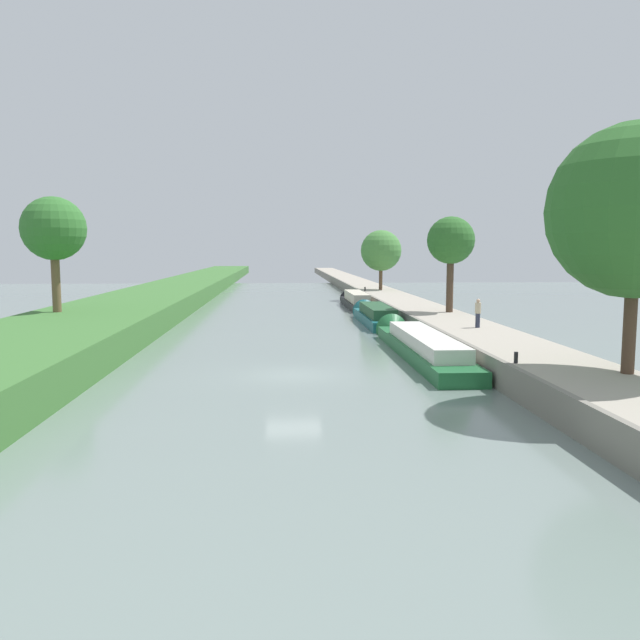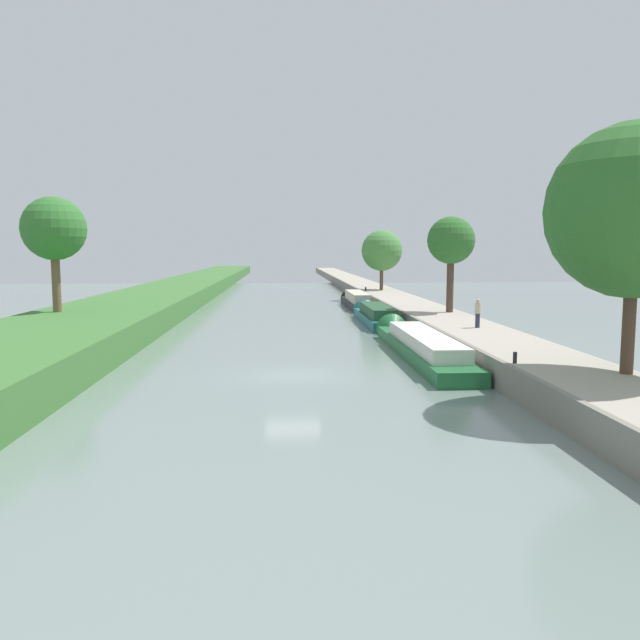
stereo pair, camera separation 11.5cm
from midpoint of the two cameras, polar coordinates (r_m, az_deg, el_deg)
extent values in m
plane|color=slate|center=(28.39, -2.55, -5.02)|extent=(160.00, 160.00, 0.00)
cube|color=#3D7033|center=(30.68, -26.70, -3.25)|extent=(8.34, 260.00, 1.68)
cube|color=#A89E8E|center=(30.34, 17.69, -3.45)|extent=(4.24, 260.00, 1.18)
cube|color=gray|center=(29.59, 13.64, -3.52)|extent=(0.25, 260.00, 1.23)
cube|color=#1E6033|center=(33.39, 9.14, -2.77)|extent=(2.20, 15.54, 0.69)
cube|color=silver|center=(32.54, 9.47, -1.80)|extent=(1.80, 10.88, 0.67)
cone|color=#1E6033|center=(41.56, 6.58, -0.94)|extent=(2.09, 1.32, 2.09)
cube|color=#195B60|center=(48.00, 5.04, 0.07)|extent=(2.10, 11.10, 0.71)
cube|color=#234C2D|center=(47.38, 5.15, 0.87)|extent=(1.72, 7.77, 0.74)
cone|color=#195B60|center=(54.09, 4.06, 0.78)|extent=(2.00, 1.26, 2.00)
cube|color=black|center=(61.85, 3.23, 1.46)|extent=(1.88, 12.18, 0.66)
cube|color=beige|center=(61.19, 3.30, 2.13)|extent=(1.54, 8.52, 0.88)
cone|color=black|center=(68.44, 2.56, 1.93)|extent=(1.78, 1.13, 1.78)
cylinder|color=#4C3828|center=(24.97, 26.22, 0.25)|extent=(0.45, 0.45, 4.09)
sphere|color=#2D6628|center=(24.90, 26.65, 8.85)|extent=(6.18, 6.18, 6.18)
cylinder|color=#4C3828|center=(45.82, 11.64, 3.32)|extent=(0.50, 0.50, 4.20)
sphere|color=#2D6628|center=(45.77, 11.73, 7.11)|extent=(3.36, 3.36, 3.36)
cylinder|color=brown|center=(70.93, 5.49, 4.02)|extent=(0.40, 0.40, 3.13)
sphere|color=#47843D|center=(70.87, 5.51, 6.30)|extent=(4.56, 4.56, 4.56)
cylinder|color=brown|center=(43.25, -22.93, 3.43)|extent=(0.54, 0.54, 4.18)
sphere|color=#33702D|center=(43.23, -23.11, 7.65)|extent=(4.00, 4.00, 4.00)
cylinder|color=#282D42|center=(37.07, 14.04, -0.04)|extent=(0.26, 0.26, 0.82)
cylinder|color=tan|center=(37.00, 14.07, 1.07)|extent=(0.34, 0.34, 0.62)
sphere|color=tan|center=(36.97, 14.09, 1.71)|extent=(0.22, 0.22, 0.22)
cylinder|color=black|center=(25.83, 17.25, -3.28)|extent=(0.16, 0.16, 0.45)
cylinder|color=black|center=(68.50, 4.06, 2.83)|extent=(0.16, 0.16, 0.45)
camera|label=1|loc=(0.06, -90.08, -0.01)|focal=35.25mm
camera|label=2|loc=(0.06, 89.92, 0.01)|focal=35.25mm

